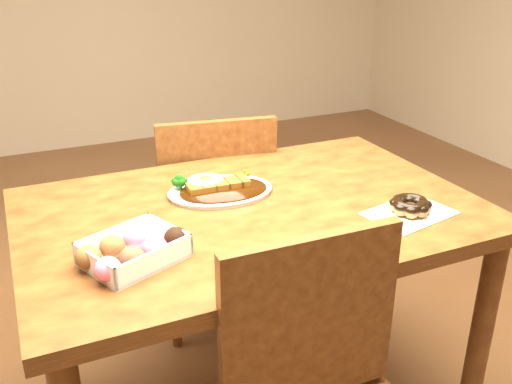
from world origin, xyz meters
name	(u,v)px	position (x,y,z in m)	size (l,w,h in m)	color
table	(252,240)	(0.00, 0.00, 0.65)	(1.20, 0.80, 0.75)	#49200E
chair_far	(213,214)	(0.08, 0.54, 0.48)	(0.48, 0.48, 0.87)	#49200E
katsu_curry_plate	(218,189)	(-0.05, 0.12, 0.76)	(0.31, 0.23, 0.06)	white
donut_box	(132,250)	(-0.35, -0.15, 0.78)	(0.25, 0.23, 0.06)	white
pon_de_ring	(410,206)	(0.35, -0.21, 0.77)	(0.25, 0.19, 0.04)	silver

